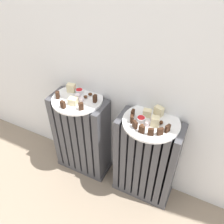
{
  "coord_description": "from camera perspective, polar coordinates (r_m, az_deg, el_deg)",
  "views": [
    {
      "loc": [
        0.42,
        -0.57,
        1.33
      ],
      "look_at": [
        0.0,
        0.28,
        0.56
      ],
      "focal_mm": 37.43,
      "sensor_mm": 36.0,
      "label": 1
    }
  ],
  "objects": [
    {
      "name": "turkish_delight_left_1",
      "position": [
        1.29,
        -8.39,
        3.75
      ],
      "size": [
        0.03,
        0.03,
        0.03
      ],
      "primitive_type": "cube",
      "rotation": [
        0.0,
        0.0,
        0.28
      ],
      "color": "white",
      "rests_on": "plate_left"
    },
    {
      "name": "jam_bowl_left",
      "position": [
        1.33,
        -7.99,
        5.07
      ],
      "size": [
        0.04,
        0.04,
        0.02
      ],
      "color": "white",
      "rests_on": "plate_left"
    },
    {
      "name": "dark_cake_slice_left_2",
      "position": [
        1.2,
        -7.59,
        1.37
      ],
      "size": [
        0.03,
        0.03,
        0.04
      ],
      "primitive_type": "cube",
      "rotation": [
        0.0,
        0.0,
        0.78
      ],
      "color": "#382114",
      "rests_on": "plate_left"
    },
    {
      "name": "dark_cake_slice_right_5",
      "position": [
        1.08,
        11.67,
        -4.71
      ],
      "size": [
        0.03,
        0.03,
        0.04
      ],
      "primitive_type": "cube",
      "rotation": [
        0.0,
        0.0,
        0.73
      ],
      "color": "#382114",
      "rests_on": "plate_right"
    },
    {
      "name": "fork",
      "position": [
        1.31,
        -9.36,
        3.62
      ],
      "size": [
        0.04,
        0.09,
        0.0
      ],
      "color": "silver",
      "rests_on": "plate_left"
    },
    {
      "name": "medjool_date_left_1",
      "position": [
        1.29,
        -6.5,
        3.73
      ],
      "size": [
        0.02,
        0.02,
        0.02
      ],
      "primitive_type": "ellipsoid",
      "rotation": [
        0.0,
        0.0,
        3.01
      ],
      "color": "#4C2814",
      "rests_on": "plate_left"
    },
    {
      "name": "dark_cake_slice_left_1",
      "position": [
        1.23,
        -11.9,
        1.79
      ],
      "size": [
        0.03,
        0.02,
        0.04
      ],
      "primitive_type": "cube",
      "rotation": [
        0.0,
        0.0,
        -0.17
      ],
      "color": "#382114",
      "rests_on": "plate_left"
    },
    {
      "name": "medjool_date_right_1",
      "position": [
        1.11,
        7.29,
        -3.26
      ],
      "size": [
        0.03,
        0.03,
        0.01
      ],
      "primitive_type": "ellipsoid",
      "rotation": [
        0.0,
        0.0,
        0.83
      ],
      "color": "#4C2814",
      "rests_on": "plate_right"
    },
    {
      "name": "jam_bowl_right",
      "position": [
        1.14,
        7.09,
        -1.73
      ],
      "size": [
        0.04,
        0.04,
        0.02
      ],
      "color": "white",
      "rests_on": "plate_right"
    },
    {
      "name": "plate_right",
      "position": [
        1.16,
        9.54,
        -2.46
      ],
      "size": [
        0.28,
        0.28,
        0.01
      ],
      "primitive_type": "cylinder",
      "color": "white",
      "rests_on": "radiator_right"
    },
    {
      "name": "marble_cake_slice_right_0",
      "position": [
        1.12,
        10.51,
        -2.25
      ],
      "size": [
        0.05,
        0.04,
        0.05
      ],
      "primitive_type": "cube",
      "rotation": [
        0.0,
        0.0,
        0.22
      ],
      "color": "beige",
      "rests_on": "plate_right"
    },
    {
      "name": "dark_cake_slice_right_6",
      "position": [
        1.1,
        13.42,
        -3.95
      ],
      "size": [
        0.02,
        0.03,
        0.04
      ],
      "primitive_type": "cube",
      "rotation": [
        0.0,
        0.0,
        1.18
      ],
      "color": "#382114",
      "rests_on": "plate_right"
    },
    {
      "name": "radiator_left",
      "position": [
        1.49,
        -7.41,
        -5.97
      ],
      "size": [
        0.35,
        0.16,
        0.56
      ],
      "color": "#47474C",
      "rests_on": "ground_plane"
    },
    {
      "name": "turkish_delight_right_0",
      "position": [
        1.12,
        8.67,
        -2.86
      ],
      "size": [
        0.02,
        0.02,
        0.02
      ],
      "primitive_type": "cube",
      "rotation": [
        0.0,
        0.0,
        1.42
      ],
      "color": "white",
      "rests_on": "plate_right"
    },
    {
      "name": "marble_cake_slice_right_1",
      "position": [
        1.18,
        11.37,
        0.26
      ],
      "size": [
        0.05,
        0.04,
        0.05
      ],
      "primitive_type": "cube",
      "rotation": [
        0.0,
        0.0,
        -0.33
      ],
      "color": "beige",
      "rests_on": "plate_right"
    },
    {
      "name": "turkish_delight_left_0",
      "position": [
        1.26,
        -7.51,
        2.88
      ],
      "size": [
        0.02,
        0.02,
        0.02
      ],
      "primitive_type": "cube",
      "rotation": [
        0.0,
        0.0,
        1.54
      ],
      "color": "white",
      "rests_on": "plate_left"
    },
    {
      "name": "turkish_delight_right_1",
      "position": [
        1.15,
        10.14,
        -1.64
      ],
      "size": [
        0.03,
        0.03,
        0.02
      ],
      "primitive_type": "cube",
      "rotation": [
        0.0,
        0.0,
        1.24
      ],
      "color": "white",
      "rests_on": "plate_right"
    },
    {
      "name": "medjool_date_left_0",
      "position": [
        1.31,
        -5.34,
        4.37
      ],
      "size": [
        0.03,
        0.02,
        0.02
      ],
      "primitive_type": "ellipsoid",
      "rotation": [
        0.0,
        0.0,
        0.04
      ],
      "color": "#4C2814",
      "rests_on": "plate_left"
    },
    {
      "name": "radiator_right",
      "position": [
        1.37,
        8.23,
        -11.67
      ],
      "size": [
        0.35,
        0.16,
        0.56
      ],
      "color": "#47474C",
      "rests_on": "ground_plane"
    },
    {
      "name": "dark_cake_slice_left_0",
      "position": [
        1.31,
        -13.14,
        4.07
      ],
      "size": [
        0.03,
        0.03,
        0.04
      ],
      "primitive_type": "cube",
      "rotation": [
        0.0,
        0.0,
        -1.12
      ],
      "color": "#382114",
      "rests_on": "plate_left"
    },
    {
      "name": "marble_cake_slice_left_1",
      "position": [
        1.25,
        -9.5,
        2.59
      ],
      "size": [
        0.05,
        0.04,
        0.04
      ],
      "primitive_type": "cube",
      "rotation": [
        0.0,
        0.0,
        0.17
      ],
      "color": "beige",
      "rests_on": "plate_left"
    },
    {
      "name": "marble_cake_slice_left_0",
      "position": [
        1.34,
        -9.91,
        5.79
      ],
      "size": [
        0.05,
        0.04,
        0.05
      ],
      "primitive_type": "cube",
      "rotation": [
        0.0,
        0.0,
        0.15
      ],
      "color": "beige",
      "rests_on": "plate_left"
    },
    {
      "name": "dark_cake_slice_right_2",
      "position": [
        1.09,
        5.63,
        -3.1
      ],
      "size": [
        0.03,
        0.03,
        0.04
      ],
      "primitive_type": "cube",
      "rotation": [
        0.0,
        0.0,
        -0.6
      ],
      "color": "#382114",
      "rests_on": "plate_right"
    },
    {
      "name": "dark_cake_slice_right_1",
      "position": [
        1.12,
        4.88,
        -1.7
      ],
      "size": [
        0.03,
        0.03,
        0.04
      ],
      "primitive_type": "cube",
      "rotation": [
        0.0,
        0.0,
        -1.05
      ],
      "color": "#382114",
      "rests_on": "plate_right"
    },
    {
      "name": "ground_plane",
      "position": [
        1.51,
        -5.19,
        -23.04
      ],
      "size": [
        6.0,
        6.0,
        0.0
      ],
      "primitive_type": "plane",
      "color": "gray"
    },
    {
      "name": "dark_cake_slice_left_3",
      "position": [
        1.25,
        -4.18,
        3.29
      ],
      "size": [
        0.02,
        0.03,
        0.04
      ],
      "primitive_type": "cube",
      "rotation": [
        0.0,
        0.0,
        1.73
      ],
      "color": "#382114",
      "rests_on": "plate_left"
    },
    {
      "name": "dark_cake_slice_right_3",
      "position": [
        1.07,
        7.27,
        -4.23
      ],
      "size": [
        0.03,
        0.02,
        0.04
      ],
      "primitive_type": "cube",
      "rotation": [
        0.0,
        0.0,
        -0.16
      ],
      "color": "#382114",
      "rests_on": "plate_right"
    },
    {
      "name": "marble_cake_slice_right_2",
      "position": [
        1.17,
        8.59,
        -0.21
      ],
      "size": [
        0.04,
        0.04,
        0.04
      ],
      "primitive_type": "cube",
      "rotation": [
        0.0,
        0.0,
        0.17
      ],
      "color": "beige",
      "rests_on": "plate_right"
    },
    {
      "name": "plate_left",
      "position": [
        1.3,
        -8.46,
        3.14
      ],
      "size": [
        0.28,
        0.28,
        0.01
      ],
      "primitive_type": "cylinder",
      "color": "white",
      "rests_on": "radiator_left"
    },
    {
      "name": "medjool_date_right_0",
      "position": [
        1.14,
        11.93,
        -2.5
      ],
      "size": [
        0.02,
        0.03,
        0.02
      ],
      "primitive_type": "ellipsoid",
      "rotation": [
        0.0,
        0.0,
        1.79
      ],
      "color": "#4C2814",
      "rests_on": "plate_right"
    },
    {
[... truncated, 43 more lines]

